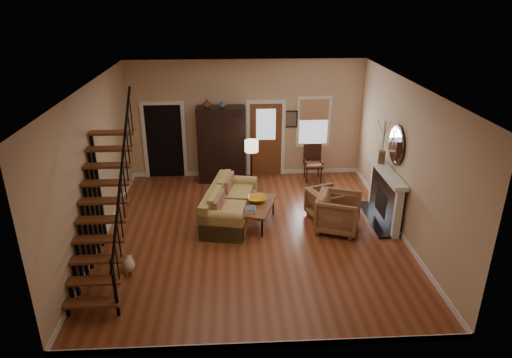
{
  "coord_description": "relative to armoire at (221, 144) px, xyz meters",
  "views": [
    {
      "loc": [
        -0.43,
        -8.85,
        5.06
      ],
      "look_at": [
        0.1,
        0.4,
        1.15
      ],
      "focal_mm": 32.0,
      "sensor_mm": 36.0,
      "label": 1
    }
  ],
  "objects": [
    {
      "name": "armoire",
      "position": [
        0.0,
        0.0,
        0.0
      ],
      "size": [
        1.3,
        0.6,
        2.1
      ],
      "primitive_type": null,
      "color": "black",
      "rests_on": "ground"
    },
    {
      "name": "fireplace",
      "position": [
        3.83,
        -2.65,
        -0.31
      ],
      "size": [
        0.33,
        1.95,
        2.3
      ],
      "color": "black",
      "rests_on": "ground"
    },
    {
      "name": "room",
      "position": [
        0.29,
        -1.39,
        0.46
      ],
      "size": [
        7.0,
        7.33,
        3.3
      ],
      "color": "brown",
      "rests_on": "ground"
    },
    {
      "name": "side_chair",
      "position": [
        2.55,
        -0.2,
        -0.54
      ],
      "size": [
        0.54,
        0.54,
        1.02
      ],
      "primitive_type": null,
      "color": "#341910",
      "rests_on": "ground"
    },
    {
      "name": "sofa",
      "position": [
        0.22,
        -2.47,
        -0.64
      ],
      "size": [
        1.38,
        2.35,
        0.82
      ],
      "primitive_type": null,
      "rotation": [
        0.0,
        0.0,
        -0.21
      ],
      "color": "tan",
      "rests_on": "ground"
    },
    {
      "name": "floor_lamp",
      "position": [
        0.78,
        -1.11,
        -0.3
      ],
      "size": [
        0.43,
        0.43,
        1.51
      ],
      "primitive_type": null,
      "rotation": [
        0.0,
        0.0,
        0.29
      ],
      "color": "black",
      "rests_on": "ground"
    },
    {
      "name": "books",
      "position": [
        0.66,
        -2.97,
        -0.52
      ],
      "size": [
        0.24,
        0.33,
        0.06
      ],
      "primitive_type": null,
      "color": "beige",
      "rests_on": "coffee_table"
    },
    {
      "name": "dog",
      "position": [
        -1.73,
        -4.5,
        -0.91
      ],
      "size": [
        0.31,
        0.43,
        0.29
      ],
      "primitive_type": null,
      "rotation": [
        0.0,
        0.0,
        0.21
      ],
      "color": "#D6B292",
      "rests_on": "ground"
    },
    {
      "name": "armchair_right",
      "position": [
        2.48,
        -2.48,
        -0.69
      ],
      "size": [
        1.0,
        0.98,
        0.72
      ],
      "primitive_type": "imported",
      "rotation": [
        0.0,
        0.0,
        1.91
      ],
      "color": "brown",
      "rests_on": "ground"
    },
    {
      "name": "armchair_left",
      "position": [
        2.62,
        -3.08,
        -0.62
      ],
      "size": [
        1.2,
        1.19,
        0.85
      ],
      "primitive_type": "imported",
      "rotation": [
        0.0,
        0.0,
        1.21
      ],
      "color": "brown",
      "rests_on": "ground"
    },
    {
      "name": "coffee_table",
      "position": [
        0.78,
        -2.67,
        -0.8
      ],
      "size": [
        1.12,
        1.47,
        0.5
      ],
      "primitive_type": null,
      "rotation": [
        0.0,
        0.0,
        -0.31
      ],
      "color": "brown",
      "rests_on": "ground"
    },
    {
      "name": "staircase",
      "position": [
        -2.08,
        -4.45,
        0.55
      ],
      "size": [
        0.94,
        2.8,
        3.2
      ],
      "primitive_type": null,
      "color": "brown",
      "rests_on": "ground"
    },
    {
      "name": "vase_a",
      "position": [
        -0.35,
        -0.1,
        1.17
      ],
      "size": [
        0.24,
        0.24,
        0.25
      ],
      "primitive_type": "imported",
      "color": "#4C2619",
      "rests_on": "armoire"
    },
    {
      "name": "vase_b",
      "position": [
        0.05,
        -0.1,
        1.16
      ],
      "size": [
        0.2,
        0.2,
        0.21
      ],
      "primitive_type": "imported",
      "color": "#334C60",
      "rests_on": "armoire"
    },
    {
      "name": "bowl",
      "position": [
        0.83,
        -2.52,
        -0.5
      ],
      "size": [
        0.45,
        0.45,
        0.11
      ],
      "primitive_type": "imported",
      "color": "gold",
      "rests_on": "coffee_table"
    }
  ]
}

